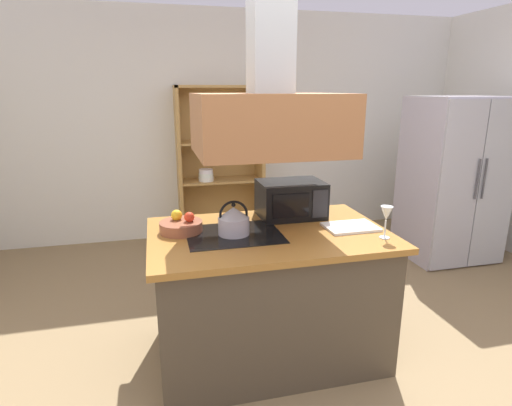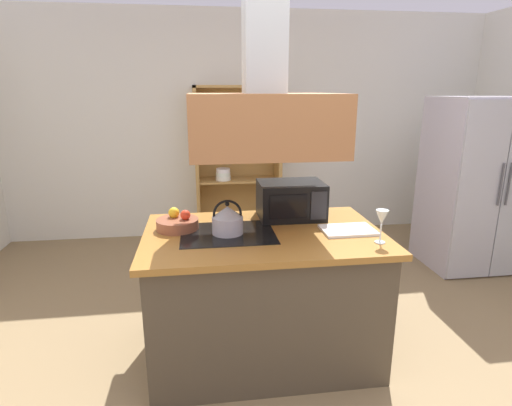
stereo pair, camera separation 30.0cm
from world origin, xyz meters
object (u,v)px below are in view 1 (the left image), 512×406
(cutting_board, at_px, (350,227))
(kettle, at_px, (234,220))
(refrigerator, at_px, (453,180))
(dish_cabinet, at_px, (220,173))
(microwave, at_px, (291,199))
(wine_glass_on_counter, at_px, (386,215))
(fruit_bowl, at_px, (181,225))

(cutting_board, bearing_deg, kettle, 175.27)
(refrigerator, xyz_separation_m, dish_cabinet, (-2.33, 1.18, -0.05))
(microwave, bearing_deg, wine_glass_on_counter, -53.62)
(dish_cabinet, relative_size, kettle, 8.28)
(dish_cabinet, relative_size, wine_glass_on_counter, 8.94)
(kettle, bearing_deg, microwave, 31.25)
(refrigerator, distance_m, cutting_board, 2.25)
(cutting_board, height_order, microwave, microwave)
(dish_cabinet, distance_m, microwave, 2.15)
(refrigerator, height_order, microwave, refrigerator)
(dish_cabinet, distance_m, kettle, 2.44)
(kettle, height_order, fruit_bowl, kettle)
(dish_cabinet, relative_size, cutting_board, 5.42)
(cutting_board, distance_m, fruit_bowl, 1.12)
(wine_glass_on_counter, distance_m, fruit_bowl, 1.30)
(fruit_bowl, bearing_deg, refrigerator, 20.59)
(dish_cabinet, relative_size, fruit_bowl, 6.64)
(kettle, relative_size, cutting_board, 0.65)
(refrigerator, relative_size, wine_glass_on_counter, 8.40)
(refrigerator, bearing_deg, kettle, -154.66)
(kettle, height_order, microwave, microwave)
(dish_cabinet, bearing_deg, fruit_bowl, -104.95)
(dish_cabinet, xyz_separation_m, kettle, (-0.29, -2.42, 0.18))
(refrigerator, relative_size, microwave, 3.76)
(kettle, xyz_separation_m, fruit_bowl, (-0.32, 0.14, -0.05))
(fruit_bowl, bearing_deg, kettle, -22.74)
(dish_cabinet, bearing_deg, microwave, -84.95)
(dish_cabinet, bearing_deg, wine_glass_on_counter, -77.23)
(kettle, xyz_separation_m, cutting_board, (0.78, -0.06, -0.08))
(wine_glass_on_counter, height_order, fruit_bowl, wine_glass_on_counter)
(refrigerator, xyz_separation_m, kettle, (-2.62, -1.24, 0.13))
(microwave, bearing_deg, dish_cabinet, 95.05)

